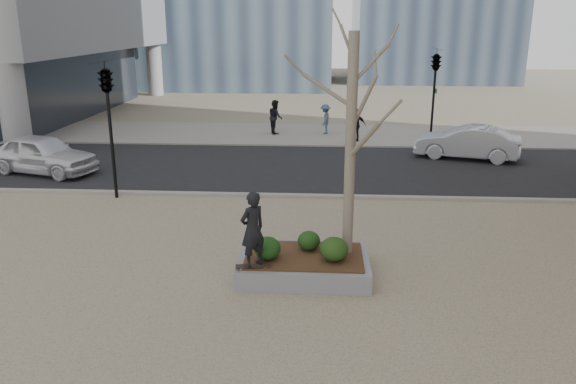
# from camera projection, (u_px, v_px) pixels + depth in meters

# --- Properties ---
(ground) EXTENTS (120.00, 120.00, 0.00)m
(ground) POSITION_uv_depth(u_px,v_px,m) (262.00, 273.00, 13.19)
(ground) COLOR gray
(ground) RESTS_ON ground
(street) EXTENTS (60.00, 8.00, 0.02)m
(street) POSITION_uv_depth(u_px,v_px,m) (288.00, 167.00, 22.73)
(street) COLOR black
(street) RESTS_ON ground
(far_sidewalk) EXTENTS (60.00, 6.00, 0.02)m
(far_sidewalk) POSITION_uv_depth(u_px,v_px,m) (296.00, 134.00, 29.41)
(far_sidewalk) COLOR gray
(far_sidewalk) RESTS_ON ground
(planter) EXTENTS (3.00, 2.00, 0.45)m
(planter) POSITION_uv_depth(u_px,v_px,m) (304.00, 266.00, 13.06)
(planter) COLOR gray
(planter) RESTS_ON ground
(planter_mulch) EXTENTS (2.70, 1.70, 0.04)m
(planter_mulch) POSITION_uv_depth(u_px,v_px,m) (304.00, 256.00, 12.99)
(planter_mulch) COLOR #382314
(planter_mulch) RESTS_ON planter
(sycamore_tree) EXTENTS (2.80, 2.80, 6.60)m
(sycamore_tree) POSITION_uv_depth(u_px,v_px,m) (352.00, 111.00, 12.25)
(sycamore_tree) COLOR gray
(sycamore_tree) RESTS_ON planter_mulch
(shrub_left) EXTENTS (0.61, 0.61, 0.52)m
(shrub_left) POSITION_uv_depth(u_px,v_px,m) (267.00, 248.00, 12.71)
(shrub_left) COLOR #123A12
(shrub_left) RESTS_ON planter_mulch
(shrub_middle) EXTENTS (0.53, 0.53, 0.45)m
(shrub_middle) POSITION_uv_depth(u_px,v_px,m) (309.00, 241.00, 13.23)
(shrub_middle) COLOR #123A12
(shrub_middle) RESTS_ON planter_mulch
(shrub_right) EXTENTS (0.64, 0.64, 0.55)m
(shrub_right) POSITION_uv_depth(u_px,v_px,m) (334.00, 249.00, 12.62)
(shrub_right) COLOR black
(shrub_right) RESTS_ON planter_mulch
(skateboard) EXTENTS (0.80, 0.33, 0.08)m
(skateboard) POSITION_uv_depth(u_px,v_px,m) (253.00, 267.00, 12.37)
(skateboard) COLOR black
(skateboard) RESTS_ON planter
(skateboarder) EXTENTS (0.73, 0.72, 1.69)m
(skateboarder) POSITION_uv_depth(u_px,v_px,m) (252.00, 229.00, 12.11)
(skateboarder) COLOR black
(skateboarder) RESTS_ON skateboard
(police_car) EXTENTS (4.70, 2.95, 1.49)m
(police_car) POSITION_uv_depth(u_px,v_px,m) (42.00, 154.00, 21.63)
(police_car) COLOR silver
(police_car) RESTS_ON street
(car_silver) EXTENTS (4.56, 2.72, 1.42)m
(car_silver) POSITION_uv_depth(u_px,v_px,m) (467.00, 142.00, 23.91)
(car_silver) COLOR #ACB0B5
(car_silver) RESTS_ON street
(pedestrian_a) EXTENTS (0.89, 1.01, 1.75)m
(pedestrian_a) POSITION_uv_depth(u_px,v_px,m) (275.00, 117.00, 29.24)
(pedestrian_a) COLOR black
(pedestrian_a) RESTS_ON far_sidewalk
(pedestrian_b) EXTENTS (0.71, 1.07, 1.55)m
(pedestrian_b) POSITION_uv_depth(u_px,v_px,m) (325.00, 119.00, 29.17)
(pedestrian_b) COLOR #425678
(pedestrian_b) RESTS_ON far_sidewalk
(pedestrian_c) EXTENTS (0.98, 0.49, 1.61)m
(pedestrian_c) POSITION_uv_depth(u_px,v_px,m) (356.00, 125.00, 27.34)
(pedestrian_c) COLOR black
(pedestrian_c) RESTS_ON far_sidewalk
(traffic_light_near) EXTENTS (0.60, 2.48, 4.50)m
(traffic_light_near) POSITION_uv_depth(u_px,v_px,m) (111.00, 131.00, 18.20)
(traffic_light_near) COLOR black
(traffic_light_near) RESTS_ON ground
(traffic_light_far) EXTENTS (0.60, 2.48, 4.50)m
(traffic_light_far) POSITION_uv_depth(u_px,v_px,m) (433.00, 98.00, 26.08)
(traffic_light_far) COLOR black
(traffic_light_far) RESTS_ON ground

